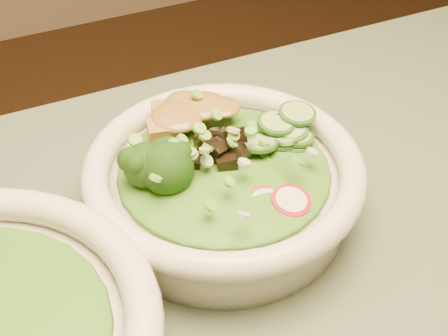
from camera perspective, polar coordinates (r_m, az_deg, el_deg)
name	(u,v)px	position (r m, az deg, el deg)	size (l,w,h in m)	color
salad_bowl	(224,184)	(0.53, 0.00, -1.48)	(0.24, 0.24, 0.06)	silver
lettuce_bed	(224,167)	(0.52, 0.00, 0.08)	(0.18, 0.18, 0.02)	#1E5612
broccoli_florets	(167,181)	(0.49, -5.24, -1.19)	(0.07, 0.06, 0.04)	black
radish_slices	(269,204)	(0.49, 4.10, -3.32)	(0.10, 0.04, 0.02)	#A00C1F
cucumber_slices	(280,135)	(0.54, 5.14, 3.01)	(0.06, 0.06, 0.03)	#95BD69
mushroom_heap	(217,150)	(0.52, -0.65, 1.70)	(0.06, 0.06, 0.04)	black
tofu_cubes	(190,124)	(0.55, -3.08, 4.06)	(0.08, 0.05, 0.03)	olive
peanut_sauce	(190,113)	(0.55, -3.13, 5.02)	(0.06, 0.05, 0.01)	brown
scallion_garnish	(224,148)	(0.51, 0.00, 1.83)	(0.17, 0.17, 0.02)	#6AAD3D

